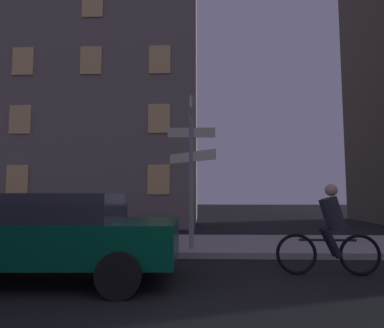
# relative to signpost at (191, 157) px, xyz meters

# --- Properties ---
(sidewalk_kerb) EXTENTS (40.00, 3.12, 0.14)m
(sidewalk_kerb) POSITION_rel_signpost_xyz_m (0.71, 1.02, -2.25)
(sidewalk_kerb) COLOR #9E9991
(sidewalk_kerb) RESTS_ON ground_plane
(signpost) EXTENTS (1.17, 1.39, 3.73)m
(signpost) POSITION_rel_signpost_xyz_m (0.00, 0.00, 0.00)
(signpost) COLOR gray
(signpost) RESTS_ON sidewalk_kerb
(car_side_parked) EXTENTS (4.58, 2.18, 1.44)m
(car_side_parked) POSITION_rel_signpost_xyz_m (-2.34, -2.41, -1.55)
(car_side_parked) COLOR #05472D
(car_side_parked) RESTS_ON ground_plane
(cyclist) EXTENTS (1.82, 0.34, 1.61)m
(cyclist) POSITION_rel_signpost_xyz_m (2.54, -1.88, -1.58)
(cyclist) COLOR black
(cyclist) RESTS_ON ground_plane
(building_left_block) EXTENTS (8.70, 7.37, 18.03)m
(building_left_block) POSITION_rel_signpost_xyz_m (-4.39, 8.87, 6.69)
(building_left_block) COLOR slate
(building_left_block) RESTS_ON ground_plane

